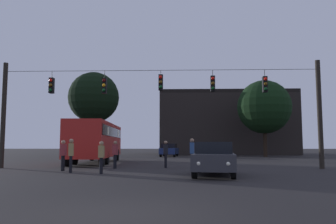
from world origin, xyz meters
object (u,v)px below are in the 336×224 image
at_px(city_bus, 97,139).
at_px(tree_behind_building, 264,107).
at_px(car_far_left, 169,150).
at_px(tree_left_silhouette, 94,97).
at_px(pedestrian_crossing_center, 166,153).
at_px(pedestrian_crossing_right, 71,153).
at_px(pedestrian_near_bus, 115,153).
at_px(pedestrian_far_side, 101,155).
at_px(car_near_right, 214,158).
at_px(pedestrian_crossing_left, 192,151).
at_px(pedestrian_trailing, 63,153).

xyz_separation_m(city_bus, tree_behind_building, (16.27, 13.45, 3.90)).
relative_size(car_far_left, tree_left_silhouette, 0.43).
xyz_separation_m(car_far_left, tree_behind_building, (11.09, -0.32, 4.97)).
xyz_separation_m(car_far_left, pedestrian_crossing_center, (0.37, -19.06, 0.13)).
relative_size(pedestrian_crossing_right, pedestrian_near_bus, 1.04).
bearing_deg(pedestrian_far_side, pedestrian_crossing_center, 56.32).
bearing_deg(pedestrian_near_bus, car_near_right, -39.26).
height_order(pedestrian_crossing_right, pedestrian_far_side, pedestrian_crossing_right).
height_order(pedestrian_near_bus, tree_behind_building, tree_behind_building).
bearing_deg(pedestrian_crossing_left, city_bus, 141.00).
relative_size(car_near_right, pedestrian_near_bus, 2.75).
xyz_separation_m(pedestrian_crossing_left, pedestrian_trailing, (-7.00, -2.07, -0.08)).
distance_m(car_near_right, tree_left_silhouette, 28.78).
bearing_deg(pedestrian_trailing, pedestrian_far_side, -36.02).
xyz_separation_m(city_bus, pedestrian_crossing_left, (7.14, -5.78, -0.86)).
height_order(pedestrian_crossing_right, pedestrian_trailing, pedestrian_crossing_right).
bearing_deg(pedestrian_crossing_center, tree_left_silhouette, 115.66).
height_order(pedestrian_far_side, tree_left_silhouette, tree_left_silhouette).
distance_m(city_bus, tree_behind_building, 21.47).
height_order(city_bus, pedestrian_crossing_center, city_bus).
bearing_deg(car_near_right, pedestrian_crossing_left, 100.34).
xyz_separation_m(pedestrian_far_side, tree_behind_building, (13.64, 23.12, 4.88)).
xyz_separation_m(pedestrian_near_bus, pedestrian_trailing, (-2.45, -1.91, 0.01)).
xyz_separation_m(city_bus, pedestrian_near_bus, (2.59, -5.95, -0.95)).
height_order(car_near_right, pedestrian_near_bus, pedestrian_near_bus).
bearing_deg(city_bus, car_near_right, -52.38).
bearing_deg(tree_behind_building, car_near_right, -109.22).
bearing_deg(pedestrian_crossing_left, tree_behind_building, 64.61).
bearing_deg(pedestrian_crossing_left, pedestrian_near_bus, -177.96).
bearing_deg(city_bus, pedestrian_crossing_center, -43.60).
height_order(city_bus, pedestrian_near_bus, city_bus).
bearing_deg(car_near_right, car_far_left, 96.60).
distance_m(car_near_right, pedestrian_near_bus, 6.96).
bearing_deg(city_bus, car_far_left, 69.37).
bearing_deg(car_far_left, city_bus, -110.63).
distance_m(car_far_left, tree_left_silhouette, 11.40).
bearing_deg(tree_behind_building, pedestrian_crossing_center, -119.77).
xyz_separation_m(pedestrian_crossing_center, pedestrian_far_side, (-2.92, -4.38, -0.04)).
relative_size(pedestrian_crossing_right, pedestrian_far_side, 1.08).
distance_m(car_far_left, pedestrian_far_side, 23.58).
bearing_deg(tree_left_silhouette, pedestrian_far_side, -74.55).
bearing_deg(pedestrian_crossing_left, car_near_right, -79.66).
xyz_separation_m(car_far_left, pedestrian_far_side, (-2.55, -23.44, 0.09)).
bearing_deg(car_far_left, car_near_right, -83.40).
distance_m(pedestrian_crossing_center, pedestrian_trailing, 5.99).
relative_size(car_far_left, tree_behind_building, 0.50).
height_order(pedestrian_crossing_center, tree_behind_building, tree_behind_building).
bearing_deg(car_far_left, pedestrian_far_side, -96.21).
relative_size(pedestrian_crossing_right, pedestrian_trailing, 1.03).
bearing_deg(pedestrian_crossing_left, pedestrian_trailing, -163.53).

